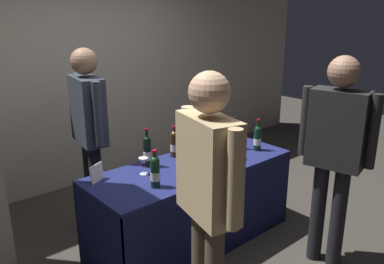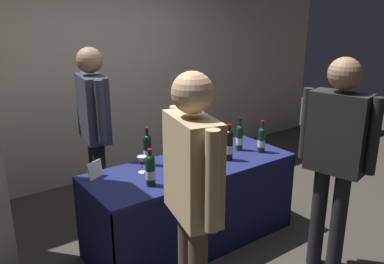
{
  "view_description": "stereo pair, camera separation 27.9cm",
  "coord_description": "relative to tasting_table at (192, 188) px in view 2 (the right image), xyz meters",
  "views": [
    {
      "loc": [
        -2.13,
        -2.43,
        2.06
      ],
      "look_at": [
        0.0,
        0.0,
        1.06
      ],
      "focal_mm": 36.94,
      "sensor_mm": 36.0,
      "label": 1
    },
    {
      "loc": [
        -1.92,
        -2.61,
        2.06
      ],
      "look_at": [
        0.0,
        0.0,
        1.06
      ],
      "focal_mm": 36.94,
      "sensor_mm": 36.0,
      "label": 2
    }
  ],
  "objects": [
    {
      "name": "display_bottle_3",
      "position": [
        0.59,
        0.03,
        0.36
      ],
      "size": [
        0.07,
        0.07,
        0.32
      ],
      "color": "black",
      "rests_on": "tasting_table"
    },
    {
      "name": "display_bottle_1",
      "position": [
        0.01,
        0.26,
        0.36
      ],
      "size": [
        0.08,
        0.08,
        0.29
      ],
      "color": "#38230F",
      "rests_on": "tasting_table"
    },
    {
      "name": "taster_foreground_right",
      "position": [
        0.64,
        -0.98,
        0.53
      ],
      "size": [
        0.3,
        0.58,
        1.75
      ],
      "rotation": [
        0.0,
        0.0,
        1.8
      ],
      "color": "black",
      "rests_on": "ground_plane"
    },
    {
      "name": "featured_wine_bottle",
      "position": [
        0.72,
        -0.13,
        0.36
      ],
      "size": [
        0.07,
        0.07,
        0.31
      ],
      "color": "black",
      "rests_on": "tasting_table"
    },
    {
      "name": "wine_glass_near_vendor",
      "position": [
        0.18,
        0.23,
        0.33
      ],
      "size": [
        0.06,
        0.06,
        0.14
      ],
      "color": "silver",
      "rests_on": "tasting_table"
    },
    {
      "name": "brochure_stand",
      "position": [
        -0.8,
        0.23,
        0.3
      ],
      "size": [
        0.15,
        0.09,
        0.14
      ],
      "primitive_type": "cube",
      "rotation": [
        -0.12,
        0.0,
        0.46
      ],
      "color": "silver",
      "rests_on": "tasting_table"
    },
    {
      "name": "ground_plane",
      "position": [
        0.0,
        0.0,
        -0.53
      ],
      "size": [
        12.0,
        12.0,
        0.0
      ],
      "primitive_type": "plane",
      "color": "#38332D"
    },
    {
      "name": "taster_foreground_left",
      "position": [
        -0.65,
        -0.89,
        0.53
      ],
      "size": [
        0.31,
        0.6,
        1.75
      ],
      "rotation": [
        0.0,
        0.0,
        1.33
      ],
      "color": "#4C4233",
      "rests_on": "ground_plane"
    },
    {
      "name": "display_bottle_2",
      "position": [
        0.33,
        -0.11,
        0.38
      ],
      "size": [
        0.08,
        0.08,
        0.34
      ],
      "color": "black",
      "rests_on": "tasting_table"
    },
    {
      "name": "tasting_table",
      "position": [
        0.0,
        0.0,
        0.0
      ],
      "size": [
        1.9,
        0.73,
        0.76
      ],
      "color": "#191E51",
      "rests_on": "ground_plane"
    },
    {
      "name": "display_bottle_4",
      "position": [
        -0.32,
        0.23,
        0.37
      ],
      "size": [
        0.07,
        0.07,
        0.34
      ],
      "color": "black",
      "rests_on": "tasting_table"
    },
    {
      "name": "display_bottle_0",
      "position": [
        -0.51,
        -0.16,
        0.36
      ],
      "size": [
        0.08,
        0.08,
        0.3
      ],
      "color": "black",
      "rests_on": "tasting_table"
    },
    {
      "name": "wine_glass_mid",
      "position": [
        -0.44,
        0.11,
        0.33
      ],
      "size": [
        0.08,
        0.08,
        0.14
      ],
      "color": "silver",
      "rests_on": "tasting_table"
    },
    {
      "name": "vendor_presenter",
      "position": [
        -0.53,
        0.85,
        0.54
      ],
      "size": [
        0.28,
        0.63,
        1.75
      ],
      "rotation": [
        0.0,
        0.0,
        -1.73
      ],
      "color": "black",
      "rests_on": "ground_plane"
    },
    {
      "name": "back_partition",
      "position": [
        0.0,
        1.95,
        1.07
      ],
      "size": [
        7.72,
        0.12,
        3.19
      ],
      "primitive_type": "cube",
      "color": "#B2A893",
      "rests_on": "ground_plane"
    }
  ]
}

